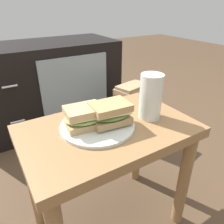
# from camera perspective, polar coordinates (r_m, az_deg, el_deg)

# --- Properties ---
(ground_plane) EXTENTS (8.00, 8.00, 0.00)m
(ground_plane) POSITION_cam_1_polar(r_m,az_deg,el_deg) (1.03, -0.76, -26.34)
(ground_plane) COLOR #4C3826
(side_table) EXTENTS (0.56, 0.36, 0.46)m
(side_table) POSITION_cam_1_polar(r_m,az_deg,el_deg) (0.76, -0.93, -9.70)
(side_table) COLOR olive
(side_table) RESTS_ON ground
(tv_cabinet) EXTENTS (0.96, 0.46, 0.58)m
(tv_cabinet) POSITION_cam_1_polar(r_m,az_deg,el_deg) (1.61, -16.44, 6.77)
(tv_cabinet) COLOR black
(tv_cabinet) RESTS_ON ground
(plate) EXTENTS (0.24, 0.24, 0.01)m
(plate) POSITION_cam_1_polar(r_m,az_deg,el_deg) (0.71, -3.86, -3.61)
(plate) COLOR silver
(plate) RESTS_ON side_table
(sandwich_front) EXTENTS (0.13, 0.11, 0.07)m
(sandwich_front) POSITION_cam_1_polar(r_m,az_deg,el_deg) (0.68, -7.34, -1.31)
(sandwich_front) COLOR tan
(sandwich_front) RESTS_ON plate
(sandwich_back) EXTENTS (0.14, 0.11, 0.07)m
(sandwich_back) POSITION_cam_1_polar(r_m,az_deg,el_deg) (0.69, -0.63, -0.13)
(sandwich_back) COLOR tan
(sandwich_back) RESTS_ON plate
(beer_glass) EXTENTS (0.08, 0.08, 0.16)m
(beer_glass) POSITION_cam_1_polar(r_m,az_deg,el_deg) (0.75, 10.08, 3.81)
(beer_glass) COLOR silver
(beer_glass) RESTS_ON side_table
(paper_bag) EXTENTS (0.22, 0.18, 0.37)m
(paper_bag) POSITION_cam_1_polar(r_m,az_deg,el_deg) (1.40, 5.02, -0.08)
(paper_bag) COLOR tan
(paper_bag) RESTS_ON ground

